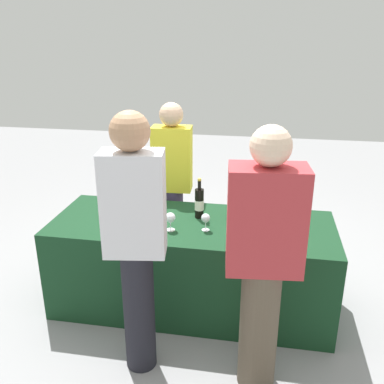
{
  "coord_description": "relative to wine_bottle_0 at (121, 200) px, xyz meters",
  "views": [
    {
      "loc": [
        0.51,
        -2.9,
        2.09
      ],
      "look_at": [
        0.0,
        0.0,
        0.98
      ],
      "focal_mm": 39.79,
      "sensor_mm": 36.0,
      "label": 1
    }
  ],
  "objects": [
    {
      "name": "ground_plane",
      "position": [
        0.58,
        -0.07,
        -0.84
      ],
      "size": [
        12.0,
        12.0,
        0.0
      ],
      "primitive_type": "plane",
      "color": "gray"
    },
    {
      "name": "tasting_table",
      "position": [
        0.58,
        -0.07,
        -0.48
      ],
      "size": [
        2.15,
        0.82,
        0.73
      ],
      "primitive_type": "cube",
      "color": "#14381E",
      "rests_on": "ground_plane"
    },
    {
      "name": "wine_bottle_0",
      "position": [
        0.0,
        0.0,
        0.0
      ],
      "size": [
        0.08,
        0.08,
        0.31
      ],
      "color": "black",
      "rests_on": "tasting_table"
    },
    {
      "name": "wine_bottle_1",
      "position": [
        0.62,
        0.04,
        0.01
      ],
      "size": [
        0.07,
        0.07,
        0.32
      ],
      "color": "black",
      "rests_on": "tasting_table"
    },
    {
      "name": "wine_bottle_2",
      "position": [
        0.88,
        0.08,
        -0.0
      ],
      "size": [
        0.08,
        0.08,
        0.3
      ],
      "color": "black",
      "rests_on": "tasting_table"
    },
    {
      "name": "wine_bottle_3",
      "position": [
        1.33,
        0.0,
        -0.0
      ],
      "size": [
        0.07,
        0.07,
        0.31
      ],
      "color": "black",
      "rests_on": "tasting_table"
    },
    {
      "name": "wine_glass_0",
      "position": [
        0.45,
        -0.23,
        -0.02
      ],
      "size": [
        0.07,
        0.07,
        0.14
      ],
      "color": "silver",
      "rests_on": "tasting_table"
    },
    {
      "name": "wine_glass_1",
      "position": [
        0.7,
        -0.19,
        -0.02
      ],
      "size": [
        0.07,
        0.07,
        0.13
      ],
      "color": "silver",
      "rests_on": "tasting_table"
    },
    {
      "name": "wine_glass_2",
      "position": [
        1.18,
        -0.21,
        -0.01
      ],
      "size": [
        0.07,
        0.07,
        0.14
      ],
      "color": "silver",
      "rests_on": "tasting_table"
    },
    {
      "name": "server_pouring",
      "position": [
        0.3,
        0.52,
        0.0
      ],
      "size": [
        0.35,
        0.21,
        1.54
      ],
      "rotation": [
        0.0,
        0.0,
        3.2
      ],
      "color": "#3F3351",
      "rests_on": "ground_plane"
    },
    {
      "name": "guest_0",
      "position": [
        0.36,
        -0.79,
        0.1
      ],
      "size": [
        0.39,
        0.25,
        1.7
      ],
      "rotation": [
        0.0,
        0.0,
        0.14
      ],
      "color": "black",
      "rests_on": "ground_plane"
    },
    {
      "name": "guest_1",
      "position": [
        1.12,
        -0.81,
        0.05
      ],
      "size": [
        0.45,
        0.28,
        1.65
      ],
      "rotation": [
        0.0,
        0.0,
        0.1
      ],
      "color": "brown",
      "rests_on": "ground_plane"
    },
    {
      "name": "menu_board",
      "position": [
        1.34,
        1.05,
        -0.49
      ],
      "size": [
        0.5,
        0.09,
        0.7
      ],
      "primitive_type": "cube",
      "rotation": [
        0.0,
        0.0,
        0.13
      ],
      "color": "white",
      "rests_on": "ground_plane"
    }
  ]
}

